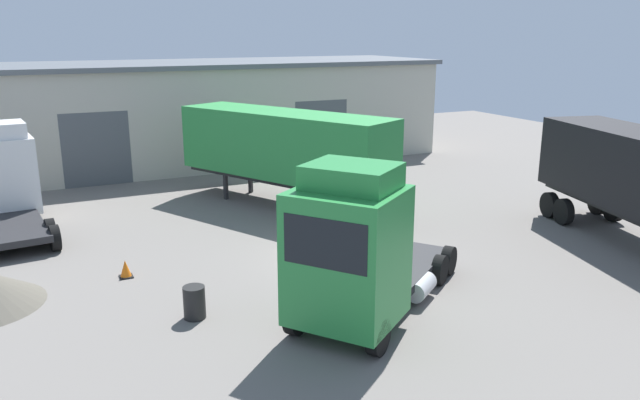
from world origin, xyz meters
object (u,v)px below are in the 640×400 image
object	(u,v)px
traffic_cone	(126,269)
tractor_unit_white	(1,179)
tractor_unit_green	(356,252)
oil_drum	(194,302)
container_trailer_green	(286,147)

from	to	relation	value
traffic_cone	tractor_unit_white	bearing A→B (deg)	113.67
tractor_unit_white	tractor_unit_green	distance (m)	15.77
oil_drum	tractor_unit_green	bearing A→B (deg)	-32.05
tractor_unit_green	oil_drum	size ratio (longest dim) A/B	7.83
oil_drum	traffic_cone	distance (m)	3.89
tractor_unit_white	tractor_unit_green	bearing A→B (deg)	-155.00
tractor_unit_white	oil_drum	world-z (taller)	tractor_unit_white
container_trailer_green	traffic_cone	world-z (taller)	container_trailer_green
container_trailer_green	oil_drum	bearing A→B (deg)	118.13
tractor_unit_white	tractor_unit_green	world-z (taller)	tractor_unit_green
tractor_unit_white	container_trailer_green	world-z (taller)	container_trailer_green
tractor_unit_white	oil_drum	size ratio (longest dim) A/B	7.38
oil_drum	tractor_unit_white	bearing A→B (deg)	111.78
tractor_unit_green	traffic_cone	distance (m)	7.83
container_trailer_green	tractor_unit_green	world-z (taller)	tractor_unit_green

